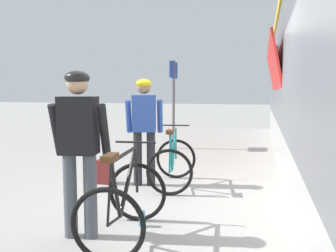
{
  "coord_description": "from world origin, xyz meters",
  "views": [
    {
      "loc": [
        0.99,
        -4.56,
        1.54
      ],
      "look_at": [
        -0.34,
        0.11,
        1.05
      ],
      "focal_mm": 35.48,
      "sensor_mm": 36.0,
      "label": 1
    }
  ],
  "objects_px": {
    "cyclist_far_in_dark": "(79,139)",
    "platform_sign_post": "(174,90)",
    "water_bottle_near_the_bikes": "(142,219)",
    "bicycle_near_teal": "(173,162)",
    "bicycle_far_black": "(124,202)",
    "backpack_on_platform": "(105,172)",
    "cyclist_near_in_blue": "(144,122)"
  },
  "relations": [
    {
      "from": "cyclist_far_in_dark",
      "to": "platform_sign_post",
      "type": "distance_m",
      "value": 5.76
    },
    {
      "from": "water_bottle_near_the_bikes",
      "to": "bicycle_near_teal",
      "type": "bearing_deg",
      "value": 93.02
    },
    {
      "from": "bicycle_near_teal",
      "to": "bicycle_far_black",
      "type": "height_order",
      "value": "same"
    },
    {
      "from": "cyclist_far_in_dark",
      "to": "water_bottle_near_the_bikes",
      "type": "bearing_deg",
      "value": 39.12
    },
    {
      "from": "bicycle_far_black",
      "to": "platform_sign_post",
      "type": "height_order",
      "value": "platform_sign_post"
    },
    {
      "from": "backpack_on_platform",
      "to": "platform_sign_post",
      "type": "distance_m",
      "value": 4.0
    },
    {
      "from": "bicycle_far_black",
      "to": "water_bottle_near_the_bikes",
      "type": "relative_size",
      "value": 6.2
    },
    {
      "from": "cyclist_far_in_dark",
      "to": "platform_sign_post",
      "type": "xyz_separation_m",
      "value": [
        -0.51,
        5.71,
        0.57
      ]
    },
    {
      "from": "cyclist_far_in_dark",
      "to": "backpack_on_platform",
      "type": "relative_size",
      "value": 4.4
    },
    {
      "from": "cyclist_near_in_blue",
      "to": "cyclist_far_in_dark",
      "type": "distance_m",
      "value": 2.07
    },
    {
      "from": "bicycle_far_black",
      "to": "water_bottle_near_the_bikes",
      "type": "height_order",
      "value": "bicycle_far_black"
    },
    {
      "from": "bicycle_near_teal",
      "to": "backpack_on_platform",
      "type": "bearing_deg",
      "value": -172.44
    },
    {
      "from": "cyclist_far_in_dark",
      "to": "platform_sign_post",
      "type": "relative_size",
      "value": 0.73
    },
    {
      "from": "cyclist_far_in_dark",
      "to": "bicycle_near_teal",
      "type": "bearing_deg",
      "value": 78.31
    },
    {
      "from": "bicycle_near_teal",
      "to": "platform_sign_post",
      "type": "xyz_separation_m",
      "value": [
        -0.95,
        3.58,
        1.22
      ]
    },
    {
      "from": "bicycle_near_teal",
      "to": "cyclist_far_in_dark",
      "type": "bearing_deg",
      "value": -101.69
    },
    {
      "from": "bicycle_near_teal",
      "to": "cyclist_near_in_blue",
      "type": "bearing_deg",
      "value": -172.53
    },
    {
      "from": "bicycle_near_teal",
      "to": "backpack_on_platform",
      "type": "xyz_separation_m",
      "value": [
        -1.16,
        -0.15,
        -0.2
      ]
    },
    {
      "from": "backpack_on_platform",
      "to": "water_bottle_near_the_bikes",
      "type": "xyz_separation_m",
      "value": [
        1.25,
        -1.55,
        -0.11
      ]
    },
    {
      "from": "bicycle_near_teal",
      "to": "platform_sign_post",
      "type": "relative_size",
      "value": 0.49
    },
    {
      "from": "bicycle_far_black",
      "to": "platform_sign_post",
      "type": "relative_size",
      "value": 0.48
    },
    {
      "from": "cyclist_far_in_dark",
      "to": "water_bottle_near_the_bikes",
      "type": "distance_m",
      "value": 1.18
    },
    {
      "from": "cyclist_near_in_blue",
      "to": "water_bottle_near_the_bikes",
      "type": "height_order",
      "value": "cyclist_near_in_blue"
    },
    {
      "from": "water_bottle_near_the_bikes",
      "to": "cyclist_near_in_blue",
      "type": "bearing_deg",
      "value": 109.0
    },
    {
      "from": "cyclist_near_in_blue",
      "to": "backpack_on_platform",
      "type": "relative_size",
      "value": 4.4
    },
    {
      "from": "cyclist_near_in_blue",
      "to": "cyclist_far_in_dark",
      "type": "xyz_separation_m",
      "value": [
        0.03,
        -2.07,
        0.0
      ]
    },
    {
      "from": "water_bottle_near_the_bikes",
      "to": "platform_sign_post",
      "type": "height_order",
      "value": "platform_sign_post"
    },
    {
      "from": "backpack_on_platform",
      "to": "bicycle_far_black",
      "type": "bearing_deg",
      "value": -59.98
    },
    {
      "from": "cyclist_near_in_blue",
      "to": "backpack_on_platform",
      "type": "distance_m",
      "value": 1.1
    },
    {
      "from": "bicycle_far_black",
      "to": "water_bottle_near_the_bikes",
      "type": "bearing_deg",
      "value": 81.3
    },
    {
      "from": "cyclist_near_in_blue",
      "to": "water_bottle_near_the_bikes",
      "type": "distance_m",
      "value": 1.98
    },
    {
      "from": "bicycle_near_teal",
      "to": "water_bottle_near_the_bikes",
      "type": "bearing_deg",
      "value": -86.98
    }
  ]
}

